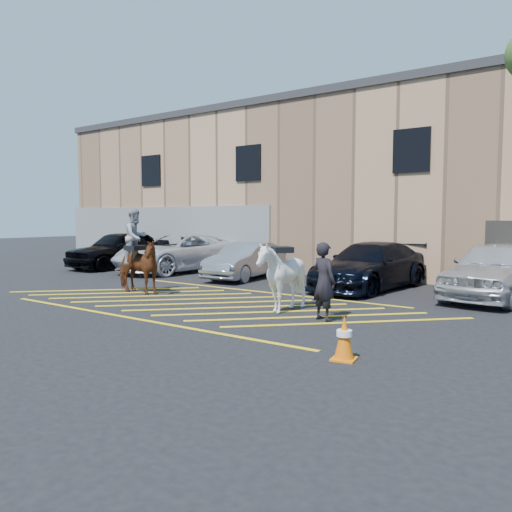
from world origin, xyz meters
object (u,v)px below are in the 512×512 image
Objects in this scene: handler at (324,281)px; mounted_bay at (136,260)px; traffic_cone at (344,338)px; car_black_suv at (120,249)px; car_silver_sedan at (246,261)px; car_blue_suv at (370,266)px; car_white_suv at (497,270)px; car_white_pickup at (179,253)px; saddled_white at (282,277)px.

mounted_bay reaches higher than handler.
handler is at bearing 124.08° from traffic_cone.
handler reaches higher than car_black_suv.
car_blue_suv reaches higher than car_silver_sedan.
car_black_suv is 11.94m from car_blue_suv.
handler is at bearing -108.98° from car_white_suv.
saddled_white is at bearing -24.45° from car_white_pickup.
car_white_pickup is 13.90m from traffic_cone.
car_blue_suv is at bearing -59.62° from handler.
saddled_white is (-0.21, -4.91, 0.11)m from car_blue_suv.
saddled_white is at bearing -21.06° from car_black_suv.
car_silver_sedan reaches higher than traffic_cone.
handler is 3.15m from traffic_cone.
car_white_suv is (3.69, 0.17, 0.08)m from car_blue_suv.
car_black_suv is at bearing -2.20° from handler.
mounted_bay is at bearing -35.23° from car_black_suv.
car_white_suv is (15.62, 0.45, -0.02)m from car_black_suv.
car_white_suv is at bearing 52.44° from saddled_white.
mounted_bay is (-6.47, 0.22, 0.15)m from handler.
car_white_pickup is 12.29m from car_white_suv.
handler is (-2.59, -5.38, 0.05)m from car_white_suv.
handler is (13.03, -4.92, 0.03)m from car_black_suv.
traffic_cone is at bearing -50.95° from car_silver_sedan.
car_white_pickup is 1.12× the size of car_blue_suv.
car_black_suv is 0.86× the size of car_white_pickup.
car_black_suv is 7.09m from car_silver_sedan.
handler reaches higher than car_blue_suv.
car_white_suv reaches higher than car_white_pickup.
mounted_bay reaches higher than saddled_white.
car_silver_sedan is 1.96× the size of saddled_white.
car_blue_suv is 3.69m from car_white_suv.
handler is 1.34m from saddled_white.
car_black_suv is 16.57m from traffic_cone.
car_black_suv is 2.83× the size of handler.
traffic_cone is at bearing -63.92° from car_blue_suv.
mounted_bay is at bearing -143.59° from car_white_suv.
handler is at bearing -20.26° from car_black_suv.
car_black_suv is 1.22× the size of car_silver_sedan.
mounted_bay is 1.23× the size of saddled_white.
car_white_suv reaches higher than traffic_cone.
saddled_white is (-1.31, 0.31, -0.02)m from handler.
car_silver_sedan is 4.85m from car_blue_suv.
handler reaches higher than car_white_suv.
car_white_suv is 6.67× the size of traffic_cone.
car_black_suv is at bearing -171.58° from car_white_suv.
car_white_suv is 6.40m from saddled_white.
saddled_white is 4.22m from traffic_cone.
car_white_suv reaches higher than car_silver_sedan.
traffic_cone is (11.44, -7.88, -0.43)m from car_white_pickup.
saddled_white is (5.16, 0.09, -0.17)m from mounted_bay.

